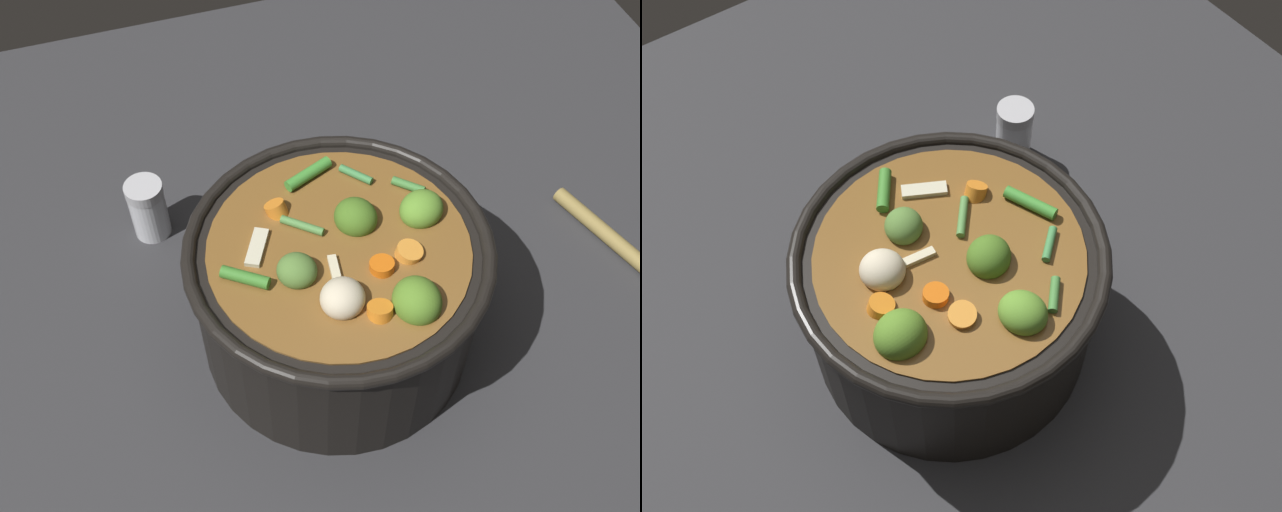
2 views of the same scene
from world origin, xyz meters
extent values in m
plane|color=#2D2D30|center=(0.00, 0.00, 0.00)|extent=(1.10, 1.10, 0.00)
cylinder|color=black|center=(0.00, 0.00, 0.07)|extent=(0.26, 0.26, 0.14)
torus|color=black|center=(0.00, 0.00, 0.14)|extent=(0.27, 0.27, 0.01)
cylinder|color=brown|center=(0.00, 0.00, 0.07)|extent=(0.23, 0.23, 0.13)
ellipsoid|color=#537C36|center=(-0.02, 0.04, 0.14)|extent=(0.05, 0.05, 0.03)
ellipsoid|color=#558328|center=(-0.07, -0.04, 0.14)|extent=(0.05, 0.04, 0.04)
ellipsoid|color=#467221|center=(0.02, -0.02, 0.14)|extent=(0.05, 0.05, 0.03)
ellipsoid|color=#5D922F|center=(0.01, -0.08, 0.14)|extent=(0.05, 0.05, 0.03)
cylinder|color=orange|center=(-0.07, -0.01, 0.14)|extent=(0.03, 0.03, 0.02)
cylinder|color=orange|center=(-0.03, -0.03, 0.14)|extent=(0.03, 0.02, 0.01)
cylinder|color=orange|center=(-0.03, -0.05, 0.14)|extent=(0.03, 0.03, 0.02)
cylinder|color=orange|center=(0.06, 0.04, 0.14)|extent=(0.03, 0.03, 0.02)
ellipsoid|color=beige|center=(-0.05, 0.02, 0.14)|extent=(0.05, 0.05, 0.03)
cylinder|color=#508942|center=(0.03, 0.02, 0.14)|extent=(0.03, 0.03, 0.01)
cylinder|color=#409334|center=(0.08, 0.00, 0.14)|extent=(0.03, 0.05, 0.01)
cylinder|color=#3C812C|center=(-0.01, 0.08, 0.14)|extent=(0.03, 0.04, 0.01)
cylinder|color=#417F39|center=(0.04, -0.08, 0.14)|extent=(0.03, 0.03, 0.01)
cylinder|color=#3F8546|center=(0.07, -0.04, 0.14)|extent=(0.03, 0.03, 0.01)
cube|color=beige|center=(0.02, 0.07, 0.14)|extent=(0.04, 0.03, 0.01)
cube|color=beige|center=(-0.02, 0.01, 0.14)|extent=(0.03, 0.01, 0.01)
cylinder|color=silver|center=(0.19, 0.15, 0.03)|extent=(0.04, 0.04, 0.06)
cylinder|color=#B7B7BC|center=(0.19, 0.15, 0.06)|extent=(0.04, 0.04, 0.01)
camera|label=1|loc=(-0.39, 0.15, 0.67)|focal=44.77mm
camera|label=2|loc=(-0.21, -0.30, 0.69)|focal=45.44mm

